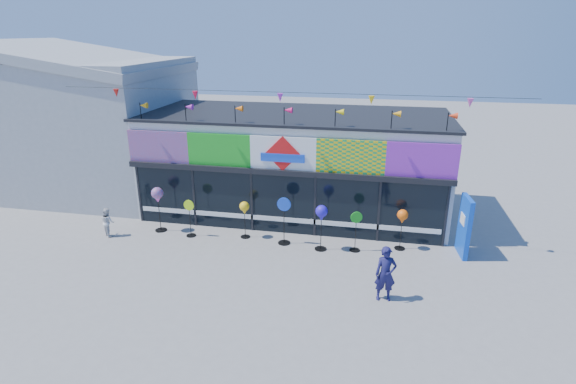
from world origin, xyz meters
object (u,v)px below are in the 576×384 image
(blue_sign, at_px, (464,226))
(child, at_px, (108,222))
(spinner_5, at_px, (356,230))
(spinner_2, at_px, (244,209))
(spinner_6, at_px, (402,218))
(spinner_4, at_px, (321,214))
(spinner_3, at_px, (284,220))
(spinner_0, at_px, (158,196))
(spinner_1, at_px, (190,217))
(adult_man, at_px, (386,274))

(blue_sign, bearing_deg, child, 178.62)
(spinner_5, bearing_deg, child, -176.53)
(spinner_2, bearing_deg, blue_sign, 1.10)
(spinner_6, relative_size, child, 1.36)
(spinner_2, bearing_deg, spinner_4, -8.59)
(spinner_3, bearing_deg, spinner_2, 171.74)
(spinner_0, relative_size, spinner_2, 1.24)
(spinner_1, distance_m, child, 3.07)
(spinner_3, bearing_deg, adult_man, -39.94)
(spinner_1, height_order, child, spinner_1)
(blue_sign, distance_m, spinner_0, 10.98)
(spinner_3, bearing_deg, blue_sign, 3.43)
(blue_sign, distance_m, adult_man, 4.21)
(spinner_0, bearing_deg, spinner_3, -1.75)
(spinner_0, relative_size, spinner_5, 1.20)
(spinner_4, bearing_deg, spinner_5, 6.80)
(spinner_1, relative_size, spinner_5, 0.98)
(spinner_0, distance_m, adult_man, 8.95)
(child, bearing_deg, blue_sign, -138.52)
(blue_sign, relative_size, spinner_4, 1.26)
(spinner_4, height_order, spinner_5, spinner_4)
(spinner_4, height_order, child, spinner_4)
(spinner_1, height_order, spinner_5, spinner_5)
(spinner_3, bearing_deg, spinner_1, -178.80)
(spinner_1, height_order, spinner_6, spinner_6)
(spinner_4, bearing_deg, spinner_3, 171.03)
(spinner_3, distance_m, child, 6.59)
(spinner_5, relative_size, spinner_6, 0.99)
(spinner_5, relative_size, adult_man, 0.89)
(spinner_1, bearing_deg, spinner_5, 0.01)
(spinner_4, relative_size, spinner_6, 1.12)
(blue_sign, xyz_separation_m, adult_man, (-2.59, -3.31, -0.23))
(spinner_4, bearing_deg, spinner_1, 178.37)
(spinner_1, relative_size, child, 1.32)
(spinner_0, xyz_separation_m, spinner_5, (7.39, -0.22, -0.63))
(spinner_0, bearing_deg, adult_man, -20.28)
(spinner_6, bearing_deg, spinner_2, -178.37)
(spinner_5, xyz_separation_m, child, (-9.08, -0.55, -0.23))
(spinner_6, distance_m, child, 10.69)
(spinner_0, height_order, spinner_2, spinner_0)
(spinner_0, xyz_separation_m, spinner_6, (8.93, 0.23, -0.22))
(spinner_2, bearing_deg, spinner_3, -8.26)
(spinner_2, bearing_deg, child, -170.49)
(spinner_5, bearing_deg, spinner_4, -173.20)
(spinner_0, bearing_deg, blue_sign, 1.14)
(spinner_0, relative_size, spinner_3, 1.00)
(spinner_4, distance_m, adult_man, 3.52)
(spinner_2, height_order, spinner_5, spinner_5)
(spinner_2, xyz_separation_m, spinner_4, (2.87, -0.43, 0.20))
(spinner_1, height_order, spinner_3, spinner_3)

